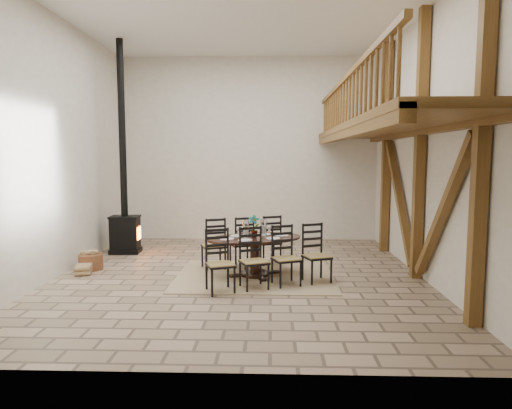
{
  "coord_description": "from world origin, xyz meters",
  "views": [
    {
      "loc": [
        0.62,
        -8.64,
        2.3
      ],
      "look_at": [
        0.31,
        0.4,
        1.35
      ],
      "focal_mm": 32.0,
      "sensor_mm": 36.0,
      "label": 1
    }
  ],
  "objects_px": {
    "wood_stove": "(124,207)",
    "log_stack": "(84,269)",
    "log_basket": "(91,261)",
    "dining_table": "(256,257)"
  },
  "relations": [
    {
      "from": "log_basket",
      "to": "log_stack",
      "type": "height_order",
      "value": "log_basket"
    },
    {
      "from": "dining_table",
      "to": "log_stack",
      "type": "bearing_deg",
      "value": 156.52
    },
    {
      "from": "wood_stove",
      "to": "log_basket",
      "type": "bearing_deg",
      "value": -100.49
    },
    {
      "from": "wood_stove",
      "to": "log_stack",
      "type": "distance_m",
      "value": 2.27
    },
    {
      "from": "log_stack",
      "to": "log_basket",
      "type": "bearing_deg",
      "value": 92.35
    },
    {
      "from": "log_basket",
      "to": "log_stack",
      "type": "bearing_deg",
      "value": -87.65
    },
    {
      "from": "dining_table",
      "to": "log_stack",
      "type": "relative_size",
      "value": 6.01
    },
    {
      "from": "wood_stove",
      "to": "log_basket",
      "type": "height_order",
      "value": "wood_stove"
    },
    {
      "from": "dining_table",
      "to": "log_stack",
      "type": "distance_m",
      "value": 3.41
    },
    {
      "from": "dining_table",
      "to": "wood_stove",
      "type": "relative_size",
      "value": 0.53
    }
  ]
}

